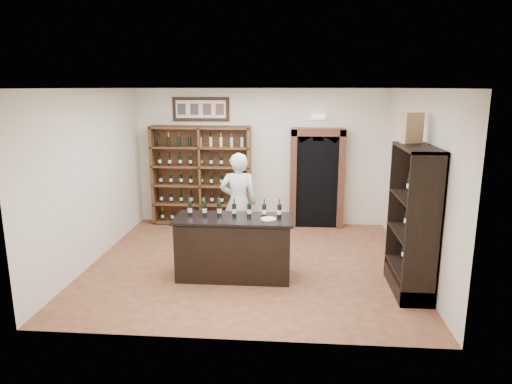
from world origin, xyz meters
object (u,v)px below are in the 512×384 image
at_px(side_cabinet, 413,243).
at_px(wine_crate, 412,128).
at_px(wine_shelf, 202,176).
at_px(shopkeeper, 238,203).
at_px(counter_bottle_0, 190,209).
at_px(tasting_counter, 234,248).

xyz_separation_m(side_cabinet, wine_crate, (-0.04, 0.40, 1.67)).
height_order(wine_shelf, shopkeeper, wine_shelf).
relative_size(wine_shelf, side_cabinet, 1.00).
height_order(counter_bottle_0, side_cabinet, side_cabinet).
distance_m(tasting_counter, side_cabinet, 2.75).
bearing_deg(side_cabinet, counter_bottle_0, 173.82).
distance_m(counter_bottle_0, shopkeeper, 1.33).
relative_size(tasting_counter, side_cabinet, 0.85).
bearing_deg(shopkeeper, tasting_counter, 87.72).
relative_size(wine_shelf, counter_bottle_0, 7.33).
bearing_deg(side_cabinet, shopkeeper, 151.50).
distance_m(counter_bottle_0, wine_crate, 3.65).
bearing_deg(shopkeeper, wine_shelf, -64.58).
height_order(wine_shelf, wine_crate, wine_crate).
relative_size(side_cabinet, shopkeeper, 1.18).
xyz_separation_m(wine_shelf, wine_crate, (3.78, -2.83, 1.33)).
bearing_deg(counter_bottle_0, shopkeeper, 60.40).
bearing_deg(side_cabinet, wine_crate, 95.87).
height_order(shopkeeper, wine_crate, wine_crate).
relative_size(tasting_counter, counter_bottle_0, 6.27).
height_order(tasting_counter, counter_bottle_0, counter_bottle_0).
height_order(side_cabinet, wine_crate, wine_crate).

